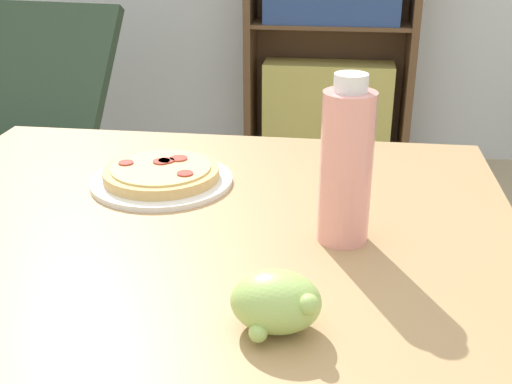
{
  "coord_description": "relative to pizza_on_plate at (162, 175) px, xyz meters",
  "views": [
    {
      "loc": [
        0.23,
        -0.84,
        1.23
      ],
      "look_at": [
        0.11,
        0.1,
        0.82
      ],
      "focal_mm": 45.0,
      "sensor_mm": 36.0,
      "label": 1
    }
  ],
  "objects": [
    {
      "name": "pizza_on_plate",
      "position": [
        0.0,
        0.0,
        0.0
      ],
      "size": [
        0.27,
        0.27,
        0.04
      ],
      "color": "white",
      "rests_on": "dining_table"
    },
    {
      "name": "drink_bottle",
      "position": [
        0.34,
        -0.19,
        0.11
      ],
      "size": [
        0.08,
        0.08,
        0.26
      ],
      "color": "pink",
      "rests_on": "dining_table"
    },
    {
      "name": "lounge_chair_near",
      "position": [
        -1.02,
        1.34,
        -0.49
      ],
      "size": [
        0.79,
        0.85,
        0.88
      ],
      "rotation": [
        0.0,
        0.0,
        -0.14
      ],
      "color": "black",
      "rests_on": "ground_plane"
    },
    {
      "name": "bookshelf",
      "position": [
        0.26,
        2.2,
        -0.11
      ],
      "size": [
        0.85,
        0.29,
        1.45
      ],
      "color": "brown",
      "rests_on": "ground_plane"
    },
    {
      "name": "dining_table",
      "position": [
        0.09,
        -0.17,
        -0.12
      ],
      "size": [
        1.08,
        0.94,
        0.76
      ],
      "color": "tan",
      "rests_on": "ground_plane"
    },
    {
      "name": "grape_bunch",
      "position": [
        0.26,
        -0.44,
        0.02
      ],
      "size": [
        0.11,
        0.1,
        0.08
      ],
      "color": "#A8CC66",
      "rests_on": "dining_table"
    }
  ]
}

